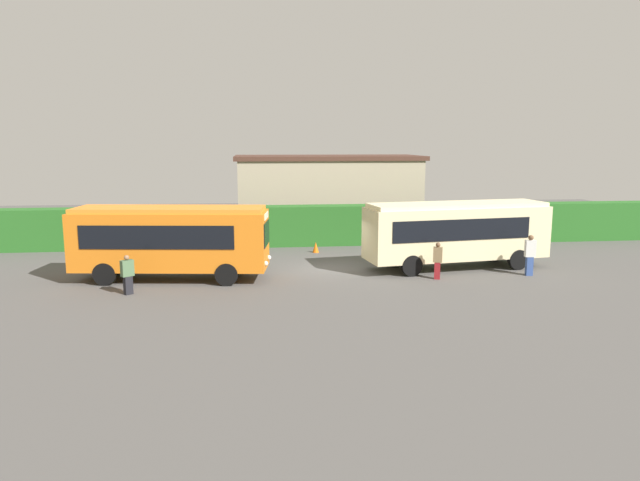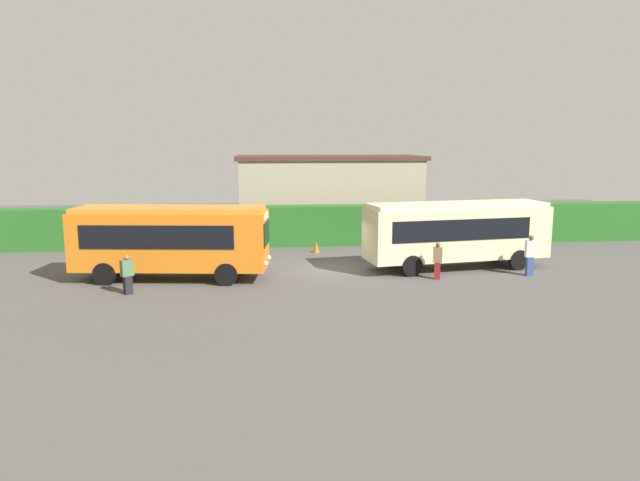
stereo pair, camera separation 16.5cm
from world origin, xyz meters
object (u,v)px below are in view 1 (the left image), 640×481
Objects in this scene: bus_orange at (171,238)px; bus_cream at (457,231)px; person_left at (127,274)px; traffic_cone at (316,247)px; person_right at (530,254)px; person_center at (438,260)px.

bus_orange is 0.95× the size of bus_cream.
person_left reaches higher than traffic_cone.
person_right is at bearing -41.88° from bus_cream.
bus_cream reaches higher than person_right.
bus_orange is 5.41× the size of person_left.
bus_orange reaches higher than bus_cream.
bus_orange is 13.65m from bus_cream.
person_right reaches higher than person_left.
traffic_cone is at bearing -83.90° from person_left.
person_left is (-1.45, -2.45, -1.04)m from bus_orange.
bus_cream is at bearing -115.00° from person_left.
bus_orange is 14.86× the size of traffic_cone.
traffic_cone is at bearing -125.80° from person_center.
traffic_cone is at bearing 46.05° from bus_orange.
bus_cream is at bearing 162.58° from person_center.
person_right is 11.58m from traffic_cone.
person_right is at bearing 3.66° from bus_orange.
traffic_cone is (-6.47, 4.85, -1.57)m from bus_cream.
bus_orange reaches higher than person_right.
person_center is 0.88× the size of person_right.
person_left is 0.97× the size of person_center.
bus_orange is 3.03m from person_left.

